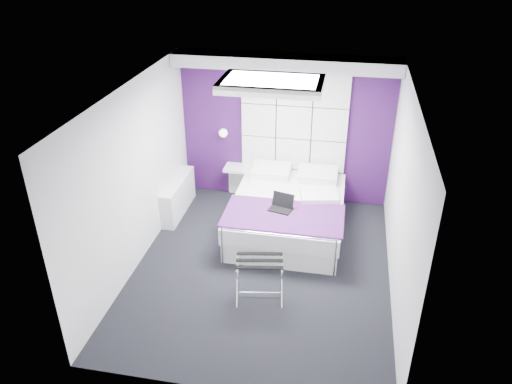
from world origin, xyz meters
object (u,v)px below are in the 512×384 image
wall_lamp (224,132)px  luggage_rack (259,279)px  laptop (281,205)px  bed (288,213)px  nightstand (238,168)px  radiator (178,196)px

wall_lamp → luggage_rack: bearing=-67.3°
laptop → wall_lamp: bearing=146.9°
bed → laptop: laptop is taller
nightstand → luggage_rack: bearing=-71.8°
nightstand → laptop: laptop is taller
wall_lamp → laptop: wall_lamp is taller
radiator → luggage_rack: (1.76, -1.92, -0.00)m
laptop → luggage_rack: bearing=-78.6°
luggage_rack → nightstand: bearing=98.4°
wall_lamp → bed: bearing=-37.8°
nightstand → radiator: bearing=-141.2°
radiator → nightstand: bearing=38.8°
radiator → bed: 1.92m
nightstand → wall_lamp: bearing=171.1°
bed → nightstand: bed is taller
radiator → luggage_rack: size_ratio=1.99×
wall_lamp → nightstand: wall_lamp is taller
wall_lamp → laptop: (1.21, -1.35, -0.56)m
wall_lamp → luggage_rack: 3.05m
radiator → bed: (1.91, -0.23, 0.02)m
bed → nightstand: size_ratio=4.51×
bed → luggage_rack: bearing=-94.9°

